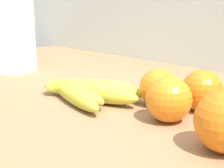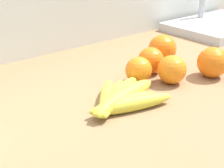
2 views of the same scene
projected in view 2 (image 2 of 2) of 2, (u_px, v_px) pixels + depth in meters
The scene contains 8 objects.
wall_back at pixel (95, 104), 1.30m from camera, with size 2.28×0.06×1.30m, color silver.
banana_bunch at pixel (120, 98), 0.73m from camera, with size 0.22×0.18×0.04m.
orange_center at pixel (172, 70), 0.83m from camera, with size 0.07×0.07×0.07m, color orange.
orange_back_left at pixel (212, 62), 0.87m from camera, with size 0.08×0.08×0.08m, color orange.
orange_far_right at pixel (162, 49), 0.97m from camera, with size 0.08×0.08×0.08m, color orange.
orange_front at pixel (139, 70), 0.84m from camera, with size 0.07×0.07×0.07m, color orange.
orange_right at pixel (151, 60), 0.90m from camera, with size 0.07×0.07×0.07m, color orange.
sink_basin at pixel (220, 25), 1.34m from camera, with size 0.43×0.29×0.20m.
Camera 2 is at (-0.68, -0.53, 1.25)m, focal length 53.05 mm.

